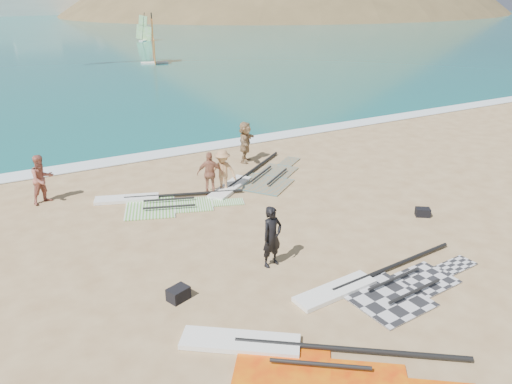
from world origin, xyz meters
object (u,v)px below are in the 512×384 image
gear_bag_near (178,294)px  beachgoer_right (245,142)px  person_wetsuit (272,237)px  beachgoer_left (42,179)px  rig_orange (254,180)px  gear_bag_far (423,212)px  rig_red (296,363)px  beachgoer_back (210,174)px  beachgoer_mid (223,171)px  rig_grey (379,286)px  rig_green (157,202)px

gear_bag_near → beachgoer_right: 10.81m
gear_bag_near → person_wetsuit: 3.01m
gear_bag_near → beachgoer_left: (-2.04, 8.10, 0.73)m
rig_orange → gear_bag_far: size_ratio=11.78×
beachgoer_left → beachgoer_right: beachgoer_right is taller
rig_orange → beachgoer_left: bearing=130.6°
rig_red → gear_bag_near: size_ratio=10.10×
rig_red → beachgoer_back: bearing=112.3°
rig_red → person_wetsuit: bearing=102.4°
rig_red → person_wetsuit: size_ratio=2.96×
beachgoer_mid → beachgoer_right: 3.62m
rig_red → beachgoer_right: 13.14m
rig_red → gear_bag_far: size_ratio=11.06×
gear_bag_near → beachgoer_back: beachgoer_back is taller
beachgoer_right → rig_grey: bearing=-150.6°
beachgoer_left → person_wetsuit: bearing=-81.0°
rig_grey → rig_green: size_ratio=1.06×
rig_green → person_wetsuit: person_wetsuit is taller
rig_red → beachgoer_mid: 9.77m
gear_bag_near → beachgoer_mid: size_ratio=0.31×
gear_bag_near → beachgoer_left: 8.39m
beachgoer_back → beachgoer_right: (2.91, 2.72, 0.09)m
person_wetsuit → beachgoer_back: size_ratio=1.07×
rig_grey → beachgoer_left: size_ratio=3.09×
rig_green → beachgoer_back: size_ratio=3.18×
beachgoer_mid → beachgoer_back: (-0.52, -0.01, -0.00)m
rig_grey → beachgoer_back: beachgoer_back is taller
gear_bag_far → beachgoer_mid: bearing=133.4°
rig_green → gear_bag_far: size_ratio=11.06×
rig_orange → rig_green: bearing=147.3°
rig_red → gear_bag_near: 3.64m
person_wetsuit → beachgoer_left: (-4.94, 7.78, 0.01)m
rig_green → beachgoer_mid: 2.72m
gear_bag_near → person_wetsuit: bearing=6.4°
rig_red → gear_bag_near: gear_bag_near is taller
rig_grey → beachgoer_right: (1.70, 10.69, 0.87)m
rig_red → rig_green: bearing=124.8°
rig_red → beachgoer_left: (-3.32, 11.51, 0.85)m
beachgoer_back → rig_orange: bearing=-143.4°
rig_grey → rig_orange: bearing=79.4°
rig_green → beachgoer_mid: beachgoer_mid is taller
rig_orange → beachgoer_left: (-7.69, 1.77, 0.85)m
rig_green → gear_bag_near: (-1.45, -6.06, 0.12)m
rig_orange → beachgoer_right: 2.59m
gear_bag_near → rig_red: bearing=-69.4°
gear_bag_far → beachgoer_right: 8.48m
rig_red → gear_bag_near: bearing=146.5°
rig_grey → person_wetsuit: size_ratio=3.14×
rig_red → person_wetsuit: person_wetsuit is taller
rig_orange → person_wetsuit: person_wetsuit is taller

